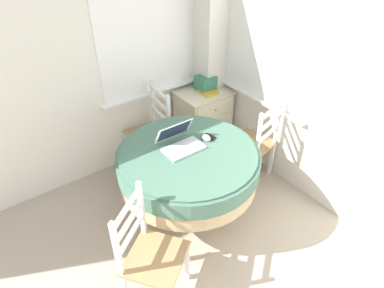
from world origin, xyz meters
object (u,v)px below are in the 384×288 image
at_px(computer_mouse, 206,138).
at_px(dining_chair_near_back_window, 151,132).
at_px(round_dining_table, 188,164).
at_px(cell_phone, 210,137).
at_px(storage_box, 205,83).
at_px(book_on_cabinet, 208,92).
at_px(corner_cabinet, 203,119).
at_px(dining_chair_near_right_window, 255,144).
at_px(laptop, 180,142).
at_px(dining_chair_camera_near, 150,255).

height_order(computer_mouse, dining_chair_near_back_window, dining_chair_near_back_window).
relative_size(round_dining_table, cell_phone, 10.03).
xyz_separation_m(storage_box, book_on_cabinet, (-0.03, -0.09, -0.07)).
height_order(computer_mouse, corner_cabinet, computer_mouse).
bearing_deg(storage_box, dining_chair_near_right_window, -90.93).
bearing_deg(round_dining_table, corner_cabinet, 45.92).
relative_size(laptop, dining_chair_near_back_window, 0.37).
xyz_separation_m(round_dining_table, cell_phone, (0.28, 0.06, 0.15)).
xyz_separation_m(round_dining_table, dining_chair_camera_near, (-0.69, -0.49, -0.16)).
bearing_deg(computer_mouse, book_on_cabinet, 50.59).
xyz_separation_m(laptop, storage_box, (0.88, 0.78, -0.00)).
bearing_deg(dining_chair_near_back_window, storage_box, 2.86).
height_order(round_dining_table, dining_chair_camera_near, dining_chair_camera_near).
bearing_deg(dining_chair_near_back_window, book_on_cabinet, -4.41).
height_order(laptop, dining_chair_near_right_window, laptop).
relative_size(dining_chair_near_right_window, storage_box, 4.63).
bearing_deg(dining_chair_near_right_window, dining_chair_near_back_window, 132.43).
height_order(laptop, cell_phone, laptop).
relative_size(cell_phone, storage_box, 0.61).
relative_size(cell_phone, dining_chair_near_back_window, 0.13).
xyz_separation_m(dining_chair_near_back_window, corner_cabinet, (0.70, 0.00, -0.09)).
bearing_deg(book_on_cabinet, corner_cabinet, 108.54).
distance_m(computer_mouse, storage_box, 1.05).
bearing_deg(storage_box, laptop, -138.44).
distance_m(laptop, dining_chair_near_right_window, 0.93).
height_order(round_dining_table, cell_phone, cell_phone).
bearing_deg(storage_box, corner_cabinet, -145.95).
relative_size(computer_mouse, corner_cabinet, 0.14).
distance_m(cell_phone, dining_chair_near_back_window, 0.85).
bearing_deg(dining_chair_near_back_window, computer_mouse, -81.85).
xyz_separation_m(dining_chair_camera_near, corner_cabinet, (1.50, 1.33, -0.09)).
xyz_separation_m(laptop, computer_mouse, (0.24, -0.06, -0.02)).
bearing_deg(cell_phone, storage_box, 54.30).
xyz_separation_m(computer_mouse, dining_chair_near_right_window, (0.63, -0.01, -0.33)).
relative_size(dining_chair_camera_near, corner_cabinet, 1.32).
bearing_deg(round_dining_table, storage_box, 45.33).
distance_m(cell_phone, book_on_cabinet, 0.91).
bearing_deg(dining_chair_near_back_window, dining_chair_camera_near, -120.99).
xyz_separation_m(dining_chair_near_back_window, book_on_cabinet, (0.72, -0.06, 0.28)).
xyz_separation_m(dining_chair_near_right_window, corner_cabinet, (-0.04, 0.81, -0.09)).
bearing_deg(cell_phone, dining_chair_camera_near, -150.32).
relative_size(laptop, corner_cabinet, 0.48).
height_order(round_dining_table, laptop, laptop).
relative_size(laptop, dining_chair_camera_near, 0.37).
height_order(cell_phone, storage_box, storage_box).
height_order(computer_mouse, dining_chair_camera_near, dining_chair_camera_near).
distance_m(dining_chair_near_back_window, book_on_cabinet, 0.77).
xyz_separation_m(computer_mouse, cell_phone, (0.05, 0.02, -0.02)).
distance_m(laptop, computer_mouse, 0.24).
bearing_deg(computer_mouse, round_dining_table, -169.40).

